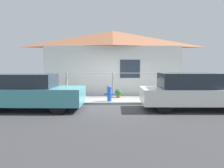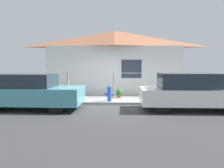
% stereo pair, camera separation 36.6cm
% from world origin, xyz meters
% --- Properties ---
extents(ground_plane, '(60.00, 60.00, 0.00)m').
position_xyz_m(ground_plane, '(0.00, 0.00, 0.00)').
color(ground_plane, '#38383A').
extents(sidewalk, '(24.00, 1.87, 0.10)m').
position_xyz_m(sidewalk, '(0.00, 0.93, 0.05)').
color(sidewalk, gray).
rests_on(sidewalk, ground_plane).
extents(house, '(7.98, 2.23, 3.78)m').
position_xyz_m(house, '(0.00, 3.44, 3.04)').
color(house, white).
rests_on(house, ground_plane).
extents(fence, '(4.90, 0.10, 1.29)m').
position_xyz_m(fence, '(0.00, 1.72, 0.81)').
color(fence, '#999993').
rests_on(fence, sidewalk).
extents(car_left, '(4.25, 1.76, 1.42)m').
position_xyz_m(car_left, '(-3.37, -1.07, 0.71)').
color(car_left, teal).
rests_on(car_left, ground_plane).
extents(car_right, '(3.97, 1.71, 1.45)m').
position_xyz_m(car_right, '(3.00, -1.07, 0.72)').
color(car_right, white).
rests_on(car_right, ground_plane).
extents(fire_hydrant, '(0.46, 0.21, 0.73)m').
position_xyz_m(fire_hydrant, '(-0.19, 0.36, 0.48)').
color(fire_hydrant, blue).
rests_on(fire_hydrant, sidewalk).
extents(potted_plant_near_hydrant, '(0.35, 0.35, 0.45)m').
position_xyz_m(potted_plant_near_hydrant, '(0.27, 1.43, 0.35)').
color(potted_plant_near_hydrant, '#9E5638').
rests_on(potted_plant_near_hydrant, sidewalk).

